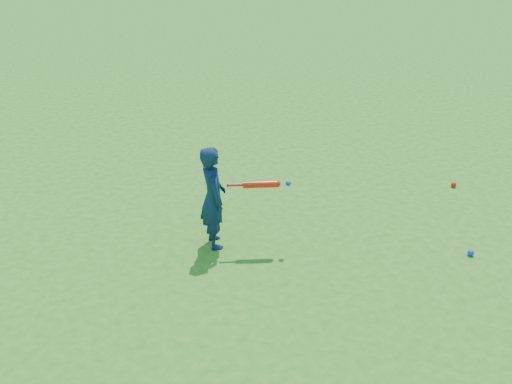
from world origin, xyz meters
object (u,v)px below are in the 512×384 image
bat_swing (263,184)px  child (213,197)px  ground_ball_red (454,185)px  ground_ball_blue (471,253)px

bat_swing → child: bearing=175.4°
ground_ball_red → ground_ball_blue: size_ratio=0.99×
child → ground_ball_blue: size_ratio=16.14×
child → ground_ball_blue: bearing=-112.2°
ground_ball_blue → bat_swing: 2.56m
ground_ball_red → bat_swing: size_ratio=0.11×
child → ground_ball_blue: 3.07m
ground_ball_red → ground_ball_blue: (-0.90, -1.64, 0.00)m
child → ground_ball_blue: child is taller
ground_ball_red → child: bearing=-172.2°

